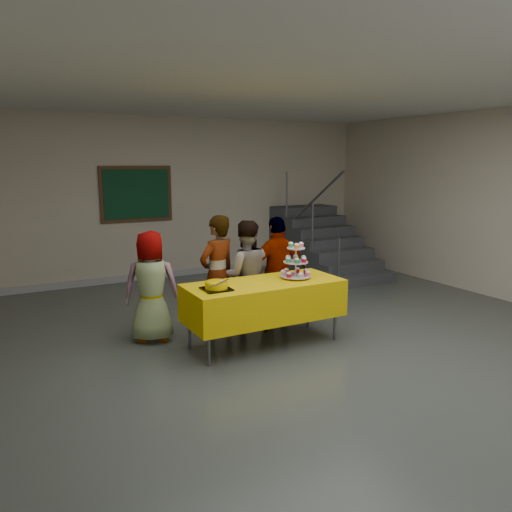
{
  "coord_description": "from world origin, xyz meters",
  "views": [
    {
      "loc": [
        -3.14,
        -4.0,
        2.16
      ],
      "look_at": [
        -0.33,
        1.19,
        1.05
      ],
      "focal_mm": 35.0,
      "sensor_mm": 36.0,
      "label": 1
    }
  ],
  "objects": [
    {
      "name": "schoolchild_b",
      "position": [
        -0.63,
        1.65,
        0.76
      ],
      "size": [
        0.64,
        0.52,
        1.52
      ],
      "primitive_type": "imported",
      "rotation": [
        0.0,
        0.0,
        3.47
      ],
      "color": "slate",
      "rests_on": "ground"
    },
    {
      "name": "schoolchild_d",
      "position": [
        0.2,
        1.56,
        0.73
      ],
      "size": [
        0.88,
        0.41,
        1.47
      ],
      "primitive_type": "imported",
      "rotation": [
        0.0,
        0.0,
        3.08
      ],
      "color": "slate",
      "rests_on": "ground"
    },
    {
      "name": "schoolchild_a",
      "position": [
        -1.46,
        1.75,
        0.68
      ],
      "size": [
        0.79,
        0.67,
        1.37
      ],
      "primitive_type": "imported",
      "rotation": [
        0.0,
        0.0,
        2.72
      ],
      "color": "slate",
      "rests_on": "ground"
    },
    {
      "name": "noticeboard",
      "position": [
        -0.74,
        4.96,
        1.6
      ],
      "size": [
        1.3,
        0.05,
        1.0
      ],
      "color": "#472B16",
      "rests_on": "ground"
    },
    {
      "name": "schoolchild_c",
      "position": [
        -0.26,
        1.6,
        0.72
      ],
      "size": [
        0.84,
        0.75,
        1.44
      ],
      "primitive_type": "imported",
      "rotation": [
        0.0,
        0.0,
        2.8
      ],
      "color": "slate",
      "rests_on": "ground"
    },
    {
      "name": "cupcake_stand",
      "position": [
        0.11,
        0.99,
        0.94
      ],
      "size": [
        0.38,
        0.38,
        0.44
      ],
      "color": "silver",
      "rests_on": "bake_table"
    },
    {
      "name": "bake_table",
      "position": [
        -0.33,
        0.99,
        0.56
      ],
      "size": [
        1.88,
        0.78,
        0.77
      ],
      "color": "#595960",
      "rests_on": "ground"
    },
    {
      "name": "staircase",
      "position": [
        2.7,
        4.13,
        0.49
      ],
      "size": [
        1.3,
        2.4,
        2.04
      ],
      "color": "#424447",
      "rests_on": "ground"
    },
    {
      "name": "bear_cake",
      "position": [
        -0.97,
        0.92,
        0.83
      ],
      "size": [
        0.32,
        0.36,
        0.12
      ],
      "color": "black",
      "rests_on": "bake_table"
    },
    {
      "name": "room_shell",
      "position": [
        0.0,
        0.02,
        2.13
      ],
      "size": [
        10.0,
        10.04,
        3.02
      ],
      "color": "#4C514C",
      "rests_on": "ground"
    }
  ]
}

